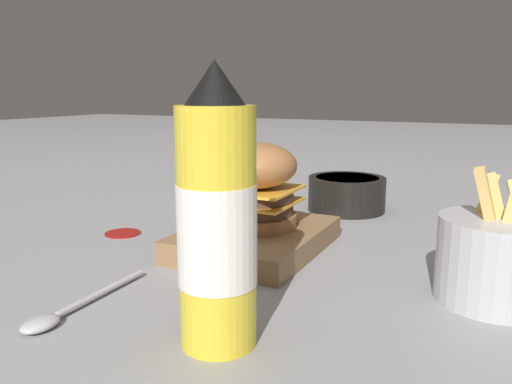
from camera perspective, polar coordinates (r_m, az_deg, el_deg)
ground_plane at (r=0.68m, az=-5.76°, el=-6.89°), size 6.00×6.00×0.00m
serving_board at (r=0.68m, az=0.00°, el=-5.38°), size 0.22×0.17×0.03m
burger at (r=0.67m, az=-0.05°, el=0.90°), size 0.11×0.11×0.12m
ketchup_bottle at (r=0.41m, az=-4.48°, el=-3.44°), size 0.07×0.07×0.24m
fries_basket at (r=0.57m, az=25.86°, el=-6.78°), size 0.12×0.12×0.15m
side_bowl at (r=0.91m, az=10.31°, el=-0.10°), size 0.14×0.14×0.06m
spoon at (r=0.52m, az=-21.13°, el=-12.65°), size 0.16×0.03×0.01m
ketchup_puddle at (r=0.78m, az=-14.99°, el=-4.51°), size 0.05×0.05×0.00m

